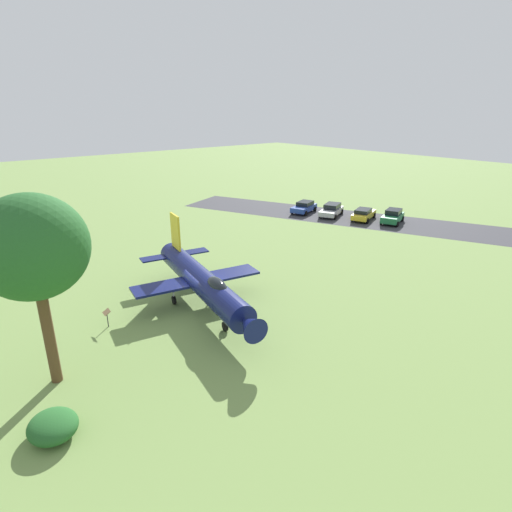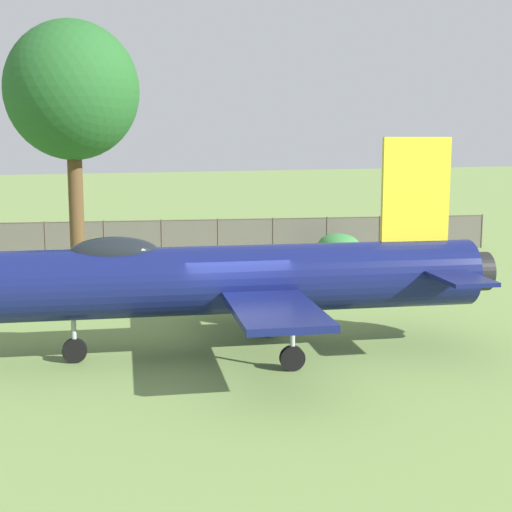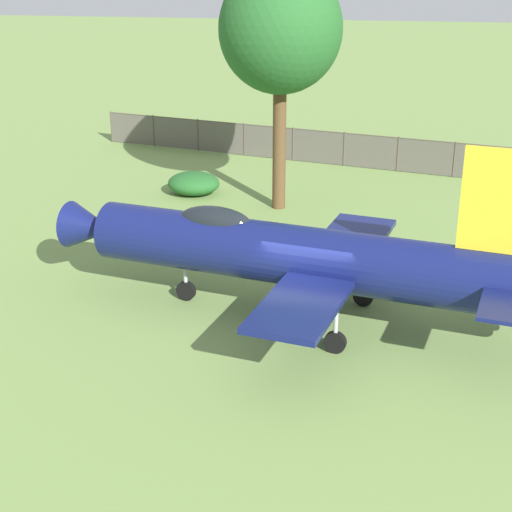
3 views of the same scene
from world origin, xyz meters
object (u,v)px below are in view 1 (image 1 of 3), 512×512
object	(u,v)px
display_jet	(203,282)
parked_car_blue	(304,207)
info_plaque	(107,314)
parked_car_yellow	(364,214)
shade_tree	(32,248)
shrub_near_fence	(53,426)
parked_car_silver	(332,210)
parked_car_green	(393,216)

from	to	relation	value
display_jet	parked_car_blue	distance (m)	29.17
info_plaque	parked_car_yellow	distance (m)	34.48
shade_tree	parked_car_yellow	bearing A→B (deg)	-166.26
shrub_near_fence	parked_car_silver	xyz separation A→B (m)	(-37.92, -17.04, 0.29)
shade_tree	parked_car_blue	bearing A→B (deg)	-154.87
info_plaque	parked_car_green	bearing A→B (deg)	-175.86
info_plaque	parked_car_silver	distance (m)	33.97
display_jet	shade_tree	distance (m)	11.42
shade_tree	parked_car_yellow	xyz separation A→B (m)	(-38.10, -9.32, -6.29)
info_plaque	parked_car_blue	bearing A→B (deg)	-157.57
shrub_near_fence	info_plaque	distance (m)	9.24
info_plaque	parked_car_blue	world-z (taller)	parked_car_blue
parked_car_silver	parked_car_blue	distance (m)	3.68
shade_tree	shrub_near_fence	distance (m)	7.70
info_plaque	parked_car_yellow	bearing A→B (deg)	-170.58
parked_car_silver	parked_car_blue	size ratio (longest dim) A/B	1.09
parked_car_yellow	parked_car_silver	bearing A→B (deg)	89.91
parked_car_green	parked_car_blue	xyz separation A→B (m)	(4.32, -10.30, -0.06)
info_plaque	parked_car_green	world-z (taller)	parked_car_green
display_jet	shade_tree	xyz separation A→B (m)	(10.06, 1.91, 5.05)
parked_car_blue	parked_car_yellow	bearing A→B (deg)	92.97
display_jet	parked_car_blue	bearing A→B (deg)	131.41
shrub_near_fence	display_jet	bearing A→B (deg)	-152.80
shrub_near_fence	parked_car_green	xyz separation A→B (m)	(-40.79, -10.12, 0.33)
shrub_near_fence	parked_car_green	size ratio (longest dim) A/B	0.49
display_jet	parked_car_green	distance (m)	29.86
shrub_near_fence	shade_tree	bearing A→B (deg)	-107.41
info_plaque	parked_car_silver	size ratio (longest dim) A/B	0.23
info_plaque	display_jet	bearing A→B (deg)	163.56
shrub_near_fence	parked_car_yellow	distance (m)	41.47
shade_tree	info_plaque	world-z (taller)	shade_tree
shade_tree	info_plaque	distance (m)	8.27
shade_tree	parked_car_silver	size ratio (longest dim) A/B	1.88
shrub_near_fence	parked_car_yellow	size ratio (longest dim) A/B	0.46
shade_tree	parked_car_yellow	world-z (taller)	shade_tree
display_jet	shrub_near_fence	world-z (taller)	display_jet
shade_tree	parked_car_blue	size ratio (longest dim) A/B	2.05
display_jet	parked_car_blue	xyz separation A→B (m)	(-25.20, -14.63, -1.23)
display_jet	parked_car_silver	xyz separation A→B (m)	(-26.65, -11.25, -1.20)
parked_car_green	parked_car_silver	distance (m)	7.49
display_jet	info_plaque	xyz separation A→B (m)	(5.97, -1.76, -1.13)
display_jet	parked_car_silver	distance (m)	28.95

